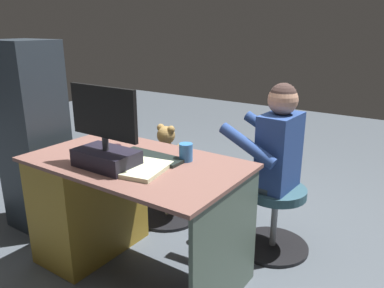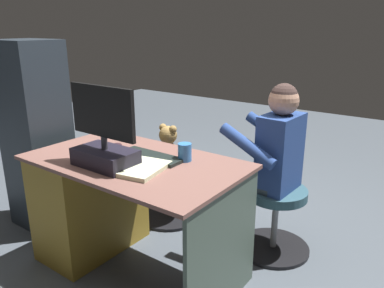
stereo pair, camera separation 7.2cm
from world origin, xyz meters
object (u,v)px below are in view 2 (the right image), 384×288
object	(u,v)px
teddy_bear	(169,146)
visitor_chair	(275,215)
monitor	(104,143)
computer_mouse	(116,146)
cup	(185,152)
desk	(100,199)
tv_remote	(97,145)
office_chair_teddy	(169,186)
keyboard	(151,156)
person	(267,154)

from	to	relation	value
teddy_bear	visitor_chair	bearing A→B (deg)	-177.47
monitor	computer_mouse	distance (m)	0.33
monitor	visitor_chair	size ratio (longest dim) A/B	0.94
monitor	computer_mouse	world-z (taller)	monitor
cup	desk	bearing A→B (deg)	15.68
desk	tv_remote	world-z (taller)	tv_remote
computer_mouse	office_chair_teddy	xyz separation A→B (m)	(0.04, -0.58, -0.50)
keyboard	teddy_bear	xyz separation A→B (m)	(0.35, -0.59, -0.15)
desk	computer_mouse	bearing A→B (deg)	-139.33
office_chair_teddy	teddy_bear	distance (m)	0.35
office_chair_teddy	visitor_chair	size ratio (longest dim) A/B	1.07
office_chair_teddy	desk	bearing A→B (deg)	85.23
desk	person	bearing A→B (deg)	-140.79
desk	cup	bearing A→B (deg)	-164.32
keyboard	office_chair_teddy	bearing A→B (deg)	-59.16
monitor	person	distance (m)	1.07
computer_mouse	visitor_chair	xyz separation A→B (m)	(-0.86, -0.63, -0.50)
office_chair_teddy	visitor_chair	xyz separation A→B (m)	(-0.90, -0.05, 0.00)
tv_remote	teddy_bear	xyz separation A→B (m)	(-0.09, -0.64, -0.15)
visitor_chair	tv_remote	bearing A→B (deg)	34.30
office_chair_teddy	keyboard	bearing A→B (deg)	120.84
monitor	tv_remote	size ratio (longest dim) A/B	3.15
desk	keyboard	distance (m)	0.55
computer_mouse	desk	bearing A→B (deg)	40.67
visitor_chair	monitor	bearing A→B (deg)	52.38
desk	cup	distance (m)	0.74
visitor_chair	person	xyz separation A→B (m)	(0.09, 0.00, 0.42)
teddy_bear	person	distance (m)	0.82
keyboard	visitor_chair	bearing A→B (deg)	-131.51
monitor	tv_remote	world-z (taller)	monitor
desk	teddy_bear	xyz separation A→B (m)	(-0.06, -0.68, 0.21)
tv_remote	visitor_chair	distance (m)	1.29
cup	office_chair_teddy	size ratio (longest dim) A/B	0.20
computer_mouse	tv_remote	size ratio (longest dim) A/B	0.64
tv_remote	computer_mouse	bearing A→B (deg)	175.36
monitor	office_chair_teddy	distance (m)	1.06
monitor	person	xyz separation A→B (m)	(-0.59, -0.87, -0.19)
desk	teddy_bear	distance (m)	0.71
teddy_bear	cup	bearing A→B (deg)	136.68
monitor	teddy_bear	bearing A→B (deg)	-74.96
desk	teddy_bear	size ratio (longest dim) A/B	4.11
computer_mouse	office_chair_teddy	world-z (taller)	computer_mouse
monitor	office_chair_teddy	size ratio (longest dim) A/B	0.88
visitor_chair	desk	bearing A→B (deg)	36.77
monitor	person	size ratio (longest dim) A/B	0.40
keyboard	visitor_chair	world-z (taller)	keyboard
keyboard	monitor	bearing A→B (deg)	64.27
cup	teddy_bear	size ratio (longest dim) A/B	0.33
desk	monitor	xyz separation A→B (m)	(-0.28, 0.16, 0.49)
desk	visitor_chair	xyz separation A→B (m)	(-0.96, -0.72, -0.13)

